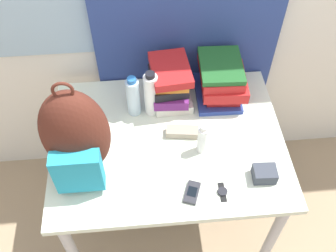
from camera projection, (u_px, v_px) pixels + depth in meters
desk at (168, 151)px, 1.88m from camera, size 1.07×0.82×0.74m
backpack at (76, 137)px, 1.54m from camera, size 0.27×0.25×0.51m
book_stack_left at (170, 83)px, 1.89m from camera, size 0.20×0.28×0.22m
book_stack_center at (221, 80)px, 1.90m from camera, size 0.24×0.28×0.21m
water_bottle at (133, 97)px, 1.83m from camera, size 0.06×0.06×0.23m
sports_bottle at (151, 94)px, 1.82m from camera, size 0.07×0.07×0.25m
sunscreen_bottle at (202, 139)px, 1.71m from camera, size 0.04×0.04×0.17m
cell_phone at (192, 192)px, 1.63m from camera, size 0.09×0.12×0.02m
sunglasses_case at (182, 132)px, 1.82m from camera, size 0.16×0.08×0.04m
camera_pouch at (264, 174)px, 1.66m from camera, size 0.10×0.08×0.06m
wristwatch at (222, 192)px, 1.63m from camera, size 0.04×0.09×0.01m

